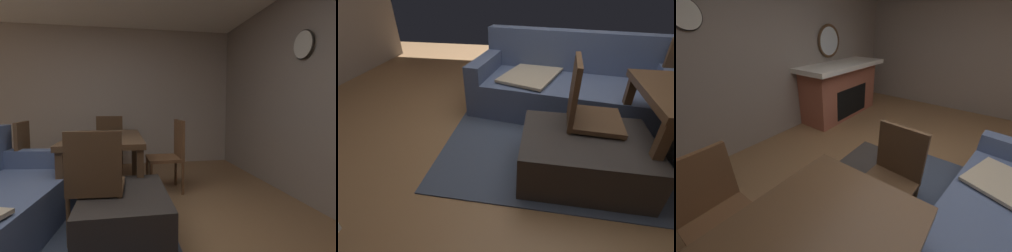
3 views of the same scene
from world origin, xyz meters
TOP-DOWN VIEW (x-y plane):
  - wall_right_window_side at (3.21, 0.00)m, footprint 0.12×5.61m
  - area_rug at (0.40, 0.07)m, footprint 2.60×2.00m
  - ottoman_coffee_table at (0.40, -0.50)m, footprint 1.01×0.72m
  - tv_remote at (0.36, -0.41)m, footprint 0.13×0.16m
  - dining_table at (1.52, -0.28)m, footprint 1.49×0.90m
  - dining_chair_east at (2.66, -0.28)m, footprint 0.45×0.45m
  - dining_chair_south at (1.52, -1.12)m, footprint 0.45×0.45m
  - dining_chair_north at (1.52, 0.56)m, footprint 0.45×0.45m
  - dining_chair_west at (0.39, -0.28)m, footprint 0.47×0.47m
  - potted_plant at (2.44, 1.20)m, footprint 0.29×0.29m
  - small_dog at (1.19, -0.19)m, footprint 0.48×0.50m
  - wall_clock at (0.89, -2.51)m, footprint 0.33×0.03m

SIDE VIEW (x-z plane):
  - area_rug at x=0.40m, z-range 0.00..0.01m
  - small_dog at x=1.19m, z-range 0.02..0.33m
  - ottoman_coffee_table at x=0.40m, z-range 0.00..0.40m
  - potted_plant at x=2.44m, z-range 0.03..0.50m
  - tv_remote at x=0.36m, z-range 0.40..0.42m
  - dining_chair_east at x=2.66m, z-range 0.06..0.99m
  - dining_chair_south at x=1.52m, z-range 0.06..0.99m
  - dining_chair_north at x=1.52m, z-range 0.06..0.99m
  - dining_chair_west at x=0.39m, z-range 0.06..0.99m
  - dining_table at x=1.52m, z-range 0.29..1.03m
  - wall_right_window_side at x=3.21m, z-range 0.00..2.51m
  - wall_clock at x=0.89m, z-range 1.64..1.97m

